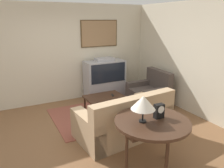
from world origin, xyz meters
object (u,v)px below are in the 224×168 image
tv (105,79)px  armchair (150,94)px  coffee_table (104,98)px  mantel_clock (159,111)px  table_lamp (143,103)px  couch (125,121)px  console_table (152,125)px

tv → armchair: tv is taller
coffee_table → mantel_clock: (-0.10, -2.16, 0.52)m
tv → table_lamp: bearing=-105.8°
armchair → table_lamp: 2.91m
armchair → mantel_clock: size_ratio=4.51×
tv → couch: bearing=-105.6°
tv → table_lamp: (-0.91, -3.21, 0.54)m
console_table → table_lamp: 0.40m
tv → mantel_clock: 3.28m
coffee_table → mantel_clock: bearing=-92.6°
console_table → mantel_clock: bearing=12.8°
tv → couch: tv is taller
armchair → coffee_table: armchair is taller
couch → coffee_table: (0.10, 1.15, 0.09)m
couch → console_table: size_ratio=1.68×
tv → coffee_table: size_ratio=1.30×
couch → console_table: 1.14m
mantel_clock → tv: bearing=79.2°
couch → mantel_clock: 1.18m
couch → console_table: couch is taller
coffee_table → console_table: console_table is taller
couch → table_lamp: table_lamp is taller
couch → mantel_clock: (0.00, -1.01, 0.61)m
console_table → tv: bearing=76.9°
couch → coffee_table: bearing=-100.6°
armchair → mantel_clock: 2.68m
tv → couch: 2.29m
console_table → table_lamp: bearing=167.9°
tv → coffee_table: bearing=-115.9°
armchair → coffee_table: (-1.37, 0.01, 0.11)m
tv → coffee_table: tv is taller
console_table → mantel_clock: 0.23m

